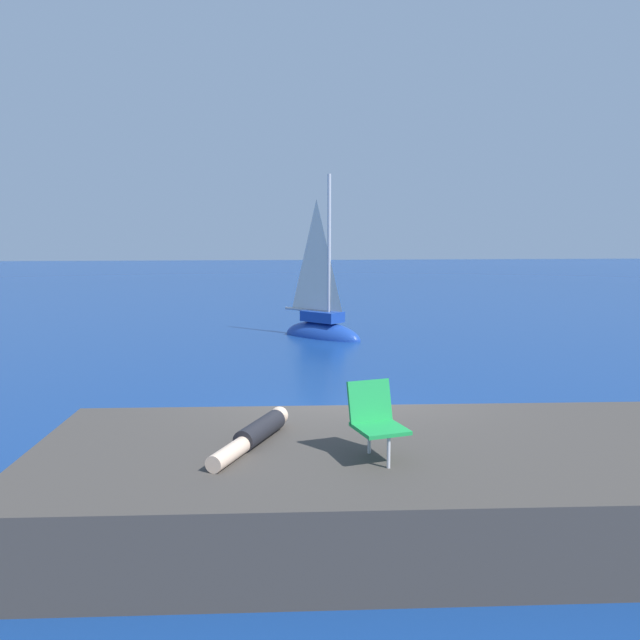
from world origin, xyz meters
TOP-DOWN VIEW (x-y plane):
  - ground_plane at (0.00, 0.00)m, footprint 160.00×160.00m
  - shore_ledge at (0.09, -2.90)m, footprint 8.02×3.89m
  - boulder_seaward at (1.23, -0.72)m, footprint 1.40×1.40m
  - boulder_inland at (1.06, -1.39)m, footprint 0.95×0.93m
  - sailboat_near at (0.91, 10.38)m, footprint 2.81×2.85m
  - person_sunbather at (-1.34, -2.69)m, footprint 0.91×1.63m
  - beach_chair at (-0.09, -3.28)m, footprint 0.61×0.69m

SIDE VIEW (x-z plane):
  - ground_plane at x=0.00m, z-range 0.00..0.00m
  - boulder_seaward at x=1.23m, z-range -0.43..0.43m
  - boulder_inland at x=1.06m, z-range -0.28..0.28m
  - sailboat_near at x=0.91m, z-range -2.53..3.14m
  - shore_ledge at x=0.09m, z-range 0.00..0.90m
  - person_sunbather at x=-1.34m, z-range 0.89..1.14m
  - beach_chair at x=-0.09m, z-range 0.95..1.74m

